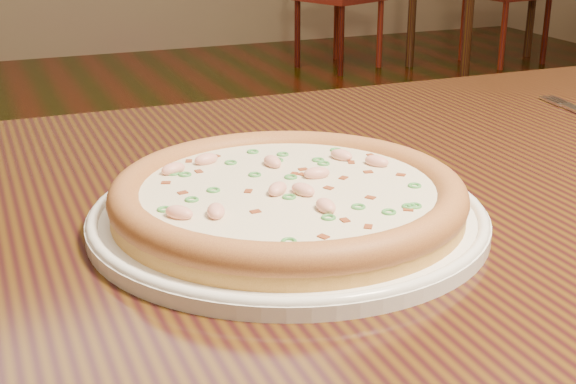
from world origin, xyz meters
name	(u,v)px	position (x,y,z in m)	size (l,w,h in m)	color
hero_table	(378,279)	(-0.28, -0.33, 0.65)	(1.20, 0.80, 0.75)	black
plate	(288,215)	(-0.40, -0.38, 0.76)	(0.34, 0.34, 0.02)	white
pizza	(288,195)	(-0.40, -0.38, 0.78)	(0.31, 0.31, 0.03)	#C69647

